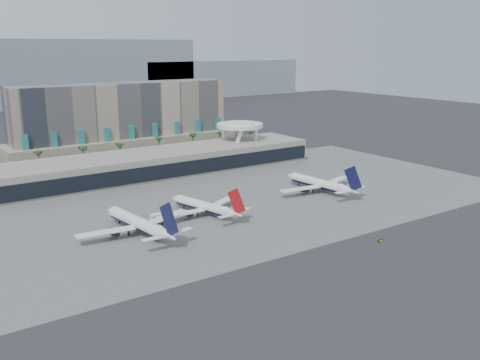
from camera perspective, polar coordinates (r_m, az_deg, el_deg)
ground at (r=183.96m, az=6.35°, el=-6.16°), size 900.00×900.00×0.00m
apron_pad at (r=226.16m, az=-2.76°, el=-2.18°), size 260.00×130.00×0.06m
mountain_ridge at (r=617.27m, az=-21.50°, el=10.08°), size 680.00×60.00×70.00m
hotel at (r=331.78m, az=-12.28°, el=5.74°), size 140.00×30.00×42.00m
terminal at (r=271.38m, az=-8.89°, el=1.85°), size 170.00×32.50×14.50m
saucer_structure at (r=301.57m, az=-0.01°, el=5.56°), size 26.00×26.00×21.89m
palm_row at (r=304.86m, az=-10.62°, el=3.89°), size 157.80×2.80×13.10m
airliner_left at (r=188.69m, az=-10.78°, el=-4.52°), size 44.12×45.66×15.79m
airliner_centre at (r=206.37m, az=-3.80°, el=-2.82°), size 37.57×39.00×13.70m
airliner_right at (r=240.77m, az=8.52°, el=-0.37°), size 42.52×43.91×15.16m
service_vehicle_a at (r=204.47m, az=-8.90°, el=-3.84°), size 4.18×2.13×2.02m
service_vehicle_b at (r=206.09m, az=0.07°, el=-3.52°), size 4.37×3.04×2.06m
taxiway_sign at (r=185.03m, az=14.77°, el=-6.29°), size 2.04×0.40×0.92m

